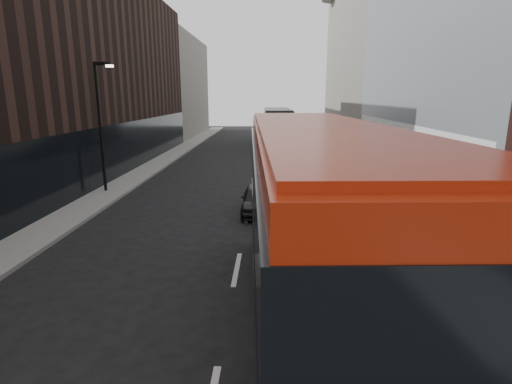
# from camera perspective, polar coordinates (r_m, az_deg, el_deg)

# --- Properties ---
(sidewalk_right) EXTENTS (3.00, 80.00, 0.15)m
(sidewalk_right) POSITION_cam_1_polar(r_m,az_deg,el_deg) (29.98, 14.46, 2.92)
(sidewalk_right) COLOR slate
(sidewalk_right) RESTS_ON ground
(sidewalk_left) EXTENTS (2.00, 80.00, 0.15)m
(sidewalk_left) POSITION_cam_1_polar(r_m,az_deg,el_deg) (30.63, -15.18, 3.10)
(sidewalk_left) COLOR slate
(sidewalk_left) RESTS_ON ground
(building_modern_block) EXTENTS (5.03, 22.00, 20.00)m
(building_modern_block) POSITION_cam_1_polar(r_m,az_deg,el_deg) (27.27, 26.51, 21.76)
(building_modern_block) COLOR #92969B
(building_modern_block) RESTS_ON ground
(building_victorian) EXTENTS (6.50, 24.00, 21.00)m
(building_victorian) POSITION_cam_1_polar(r_m,az_deg,el_deg) (49.08, 14.93, 18.12)
(building_victorian) COLOR slate
(building_victorian) RESTS_ON ground
(building_left_mid) EXTENTS (5.00, 24.00, 14.00)m
(building_left_mid) POSITION_cam_1_polar(r_m,az_deg,el_deg) (36.07, -19.02, 15.42)
(building_left_mid) COLOR black
(building_left_mid) RESTS_ON ground
(building_left_far) EXTENTS (5.00, 20.00, 13.00)m
(building_left_far) POSITION_cam_1_polar(r_m,az_deg,el_deg) (57.19, -10.99, 14.44)
(building_left_far) COLOR slate
(building_left_far) RESTS_ON ground
(street_lamp) EXTENTS (1.06, 0.22, 7.00)m
(street_lamp) POSITION_cam_1_polar(r_m,az_deg,el_deg) (23.70, -21.28, 9.74)
(street_lamp) COLOR black
(street_lamp) RESTS_ON sidewalk_left
(red_bus) EXTENTS (3.40, 12.05, 4.81)m
(red_bus) POSITION_cam_1_polar(r_m,az_deg,el_deg) (8.90, 8.68, -4.35)
(red_bus) COLOR #961E09
(red_bus) RESTS_ON ground
(grey_bus) EXTENTS (3.19, 12.55, 4.02)m
(grey_bus) POSITION_cam_1_polar(r_m,az_deg,el_deg) (45.16, 3.05, 9.44)
(grey_bus) COLOR black
(grey_bus) RESTS_ON ground
(car_a) EXTENTS (1.59, 3.89, 1.32)m
(car_a) POSITION_cam_1_polar(r_m,az_deg,el_deg) (18.83, 0.34, -0.97)
(car_a) COLOR black
(car_a) RESTS_ON ground
(car_b) EXTENTS (1.65, 4.30, 1.40)m
(car_b) POSITION_cam_1_polar(r_m,az_deg,el_deg) (22.40, 7.86, 1.36)
(car_b) COLOR gray
(car_b) RESTS_ON ground
(car_c) EXTENTS (1.90, 4.30, 1.23)m
(car_c) POSITION_cam_1_polar(r_m,az_deg,el_deg) (35.34, 3.15, 5.78)
(car_c) COLOR black
(car_c) RESTS_ON ground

